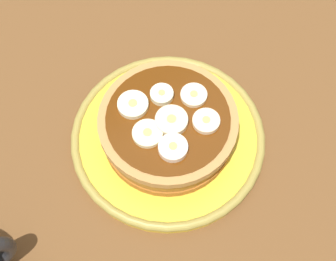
% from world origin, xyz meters
% --- Properties ---
extents(ground_plane, '(1.40, 1.40, 0.03)m').
position_xyz_m(ground_plane, '(0.00, 0.00, -0.01)').
color(ground_plane, brown).
extents(plate, '(0.23, 0.23, 0.02)m').
position_xyz_m(plate, '(0.00, 0.00, 0.01)').
color(plate, yellow).
rests_on(plate, ground_plane).
extents(pancake_stack, '(0.16, 0.16, 0.04)m').
position_xyz_m(pancake_stack, '(-0.00, 0.00, 0.04)').
color(pancake_stack, '#A96222').
rests_on(pancake_stack, plate).
extents(banana_slice_0, '(0.04, 0.04, 0.01)m').
position_xyz_m(banana_slice_0, '(0.00, -0.01, 0.06)').
color(banana_slice_0, '#F6E3B2').
rests_on(banana_slice_0, pancake_stack).
extents(banana_slice_1, '(0.03, 0.03, 0.01)m').
position_xyz_m(banana_slice_1, '(0.01, 0.03, 0.06)').
color(banana_slice_1, '#EDEAC1').
rests_on(banana_slice_1, pancake_stack).
extents(banana_slice_2, '(0.03, 0.03, 0.01)m').
position_xyz_m(banana_slice_2, '(-0.02, -0.03, 0.06)').
color(banana_slice_2, '#FBE2C2').
rests_on(banana_slice_2, pancake_stack).
extents(banana_slice_3, '(0.03, 0.03, 0.01)m').
position_xyz_m(banana_slice_3, '(-0.03, -0.01, 0.06)').
color(banana_slice_3, '#FBEEB5').
rests_on(banana_slice_3, pancake_stack).
extents(banana_slice_4, '(0.03, 0.03, 0.01)m').
position_xyz_m(banana_slice_4, '(-0.02, 0.03, 0.06)').
color(banana_slice_4, '#FBF0C1').
rests_on(banana_slice_4, pancake_stack).
extents(banana_slice_5, '(0.03, 0.03, 0.01)m').
position_xyz_m(banana_slice_5, '(0.04, 0.01, 0.06)').
color(banana_slice_5, '#FBE9BF').
rests_on(banana_slice_5, pancake_stack).
extents(banana_slice_6, '(0.03, 0.03, 0.01)m').
position_xyz_m(banana_slice_6, '(0.03, -0.03, 0.06)').
color(banana_slice_6, '#FEE3B7').
rests_on(banana_slice_6, pancake_stack).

